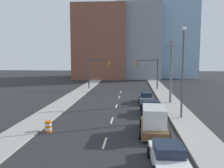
# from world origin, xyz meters

# --- Properties ---
(sidewalk_left) EXTENTS (2.80, 94.62, 0.15)m
(sidewalk_left) POSITION_xyz_m (-7.16, 47.31, 0.08)
(sidewalk_left) COLOR #9E9B93
(sidewalk_left) RESTS_ON ground
(sidewalk_right) EXTENTS (2.80, 94.62, 0.15)m
(sidewalk_right) POSITION_xyz_m (7.16, 47.31, 0.08)
(sidewalk_right) COLOR #9E9B93
(sidewalk_right) RESTS_ON ground
(lane_stripe_at_13m) EXTENTS (0.16, 2.40, 0.01)m
(lane_stripe_at_13m) POSITION_xyz_m (0.00, 12.67, 0.00)
(lane_stripe_at_13m) COLOR beige
(lane_stripe_at_13m) RESTS_ON ground
(lane_stripe_at_19m) EXTENTS (0.16, 2.40, 0.01)m
(lane_stripe_at_19m) POSITION_xyz_m (0.00, 19.12, 0.00)
(lane_stripe_at_19m) COLOR beige
(lane_stripe_at_19m) RESTS_ON ground
(lane_stripe_at_26m) EXTENTS (0.16, 2.40, 0.01)m
(lane_stripe_at_26m) POSITION_xyz_m (0.00, 26.11, 0.00)
(lane_stripe_at_26m) COLOR beige
(lane_stripe_at_26m) RESTS_ON ground
(lane_stripe_at_33m) EXTENTS (0.16, 2.40, 0.01)m
(lane_stripe_at_33m) POSITION_xyz_m (0.00, 32.99, 0.00)
(lane_stripe_at_33m) COLOR beige
(lane_stripe_at_33m) RESTS_ON ground
(lane_stripe_at_38m) EXTENTS (0.16, 2.40, 0.01)m
(lane_stripe_at_38m) POSITION_xyz_m (0.00, 38.33, 0.00)
(lane_stripe_at_38m) COLOR beige
(lane_stripe_at_38m) RESTS_ON ground
(building_brick_left) EXTENTS (14.00, 16.00, 19.89)m
(building_brick_left) POSITION_xyz_m (-6.98, 66.92, 9.94)
(building_brick_left) COLOR brown
(building_brick_left) RESTS_ON ground
(building_office_center) EXTENTS (12.00, 20.00, 20.47)m
(building_office_center) POSITION_xyz_m (3.61, 70.92, 10.24)
(building_office_center) COLOR gray
(building_office_center) RESTS_ON ground
(building_glass_right) EXTENTS (13.00, 20.00, 36.75)m
(building_glass_right) POSITION_xyz_m (13.68, 74.92, 18.37)
(building_glass_right) COLOR #8CADC6
(building_glass_right) RESTS_ON ground
(traffic_signal_left) EXTENTS (4.09, 0.35, 5.91)m
(traffic_signal_left) POSITION_xyz_m (-5.16, 42.08, 3.83)
(traffic_signal_left) COLOR #38383D
(traffic_signal_left) RESTS_ON ground
(traffic_signal_right) EXTENTS (4.09, 0.35, 5.91)m
(traffic_signal_right) POSITION_xyz_m (5.48, 42.08, 3.83)
(traffic_signal_right) COLOR #38383D
(traffic_signal_right) RESTS_ON ground
(utility_pole_right_mid) EXTENTS (1.60, 0.32, 8.37)m
(utility_pole_right_mid) POSITION_xyz_m (7.07, 28.52, 4.30)
(utility_pole_right_mid) COLOR slate
(utility_pole_right_mid) RESTS_ON ground
(traffic_barrel) EXTENTS (0.56, 0.56, 0.95)m
(traffic_barrel) POSITION_xyz_m (-5.02, 14.95, 0.47)
(traffic_barrel) COLOR orange
(traffic_barrel) RESTS_ON ground
(street_lamp) EXTENTS (0.44, 0.44, 9.19)m
(street_lamp) POSITION_xyz_m (6.95, 20.29, 5.27)
(street_lamp) COLOR #4C4C51
(street_lamp) RESTS_ON ground
(sedan_white) EXTENTS (2.24, 4.54, 1.39)m
(sedan_white) POSITION_xyz_m (4.07, 9.03, 0.64)
(sedan_white) COLOR silver
(sedan_white) RESTS_ON ground
(box_truck_brown) EXTENTS (2.48, 5.40, 2.26)m
(box_truck_brown) POSITION_xyz_m (3.76, 15.14, 1.07)
(box_truck_brown) COLOR brown
(box_truck_brown) RESTS_ON ground
(sedan_navy) EXTENTS (2.24, 4.48, 1.49)m
(sedan_navy) POSITION_xyz_m (4.02, 22.31, 0.69)
(sedan_navy) COLOR #141E47
(sedan_navy) RESTS_ON ground
(sedan_gray) EXTENTS (2.15, 4.60, 1.43)m
(sedan_gray) POSITION_xyz_m (3.90, 28.93, 0.65)
(sedan_gray) COLOR slate
(sedan_gray) RESTS_ON ground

